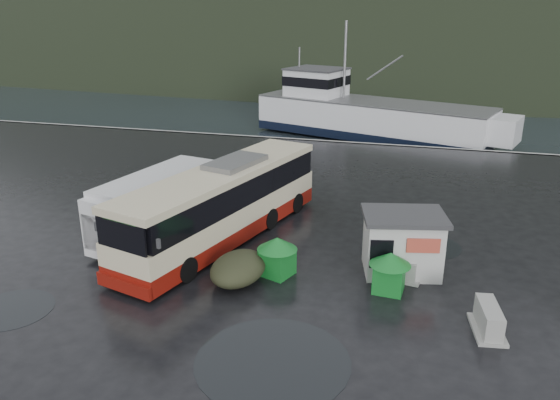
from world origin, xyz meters
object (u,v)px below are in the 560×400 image
(white_van, at_px, (162,236))
(waste_bin_right, at_px, (388,290))
(ticket_kiosk, at_px, (400,271))
(fishing_trawler, at_px, (371,122))
(waste_bin_left, at_px, (277,274))
(jersey_barrier_a, at_px, (411,276))
(jersey_barrier_b, at_px, (487,331))
(coach_bus, at_px, (225,238))
(dome_tent, at_px, (239,281))

(white_van, height_order, waste_bin_right, white_van)
(ticket_kiosk, relative_size, fishing_trawler, 0.12)
(white_van, distance_m, waste_bin_left, 6.18)
(jersey_barrier_a, relative_size, jersey_barrier_b, 0.92)
(jersey_barrier_a, height_order, fishing_trawler, fishing_trawler)
(waste_bin_left, xyz_separation_m, fishing_trawler, (0.40, 29.31, 0.00))
(coach_bus, bearing_deg, waste_bin_left, -25.00)
(waste_bin_left, bearing_deg, jersey_barrier_a, 13.59)
(waste_bin_right, relative_size, fishing_trawler, 0.06)
(coach_bus, distance_m, waste_bin_right, 7.68)
(coach_bus, bearing_deg, jersey_barrier_b, -8.44)
(jersey_barrier_a, bearing_deg, coach_bus, 169.58)
(coach_bus, xyz_separation_m, waste_bin_right, (7.15, -2.79, 0.00))
(dome_tent, height_order, ticket_kiosk, ticket_kiosk)
(white_van, bearing_deg, waste_bin_right, -0.91)
(coach_bus, relative_size, fishing_trawler, 0.49)
(coach_bus, height_order, waste_bin_right, coach_bus)
(coach_bus, distance_m, dome_tent, 3.94)
(waste_bin_right, relative_size, jersey_barrier_b, 0.84)
(waste_bin_right, bearing_deg, ticket_kiosk, 78.78)
(dome_tent, bearing_deg, waste_bin_right, 7.44)
(white_van, bearing_deg, jersey_barrier_a, 7.04)
(white_van, distance_m, jersey_barrier_a, 10.68)
(dome_tent, distance_m, ticket_kiosk, 6.09)
(jersey_barrier_b, bearing_deg, jersey_barrier_a, 127.28)
(waste_bin_left, xyz_separation_m, ticket_kiosk, (4.41, 1.44, 0.00))
(waste_bin_left, bearing_deg, jersey_barrier_b, -15.19)
(coach_bus, relative_size, jersey_barrier_a, 7.27)
(waste_bin_right, xyz_separation_m, jersey_barrier_b, (3.14, -1.79, 0.00))
(dome_tent, xyz_separation_m, jersey_barrier_a, (6.07, 2.03, 0.00))
(dome_tent, distance_m, jersey_barrier_b, 8.52)
(ticket_kiosk, height_order, fishing_trawler, fishing_trawler)
(ticket_kiosk, bearing_deg, coach_bus, 158.78)
(dome_tent, height_order, jersey_barrier_b, dome_tent)
(coach_bus, bearing_deg, fishing_trawler, 98.18)
(coach_bus, xyz_separation_m, waste_bin_left, (3.06, -2.62, 0.00))
(coach_bus, xyz_separation_m, jersey_barrier_b, (10.29, -4.59, 0.00))
(white_van, relative_size, ticket_kiosk, 2.27)
(waste_bin_left, distance_m, ticket_kiosk, 4.64)
(fishing_trawler, bearing_deg, jersey_barrier_b, -59.13)
(waste_bin_right, distance_m, jersey_barrier_a, 1.54)
(waste_bin_right, xyz_separation_m, ticket_kiosk, (0.32, 1.61, 0.00))
(waste_bin_right, bearing_deg, coach_bus, 158.66)
(coach_bus, xyz_separation_m, jersey_barrier_a, (7.91, -1.45, 0.00))
(white_van, bearing_deg, waste_bin_left, -8.06)
(waste_bin_right, relative_size, ticket_kiosk, 0.49)
(coach_bus, bearing_deg, white_van, -154.54)
(coach_bus, relative_size, ticket_kiosk, 3.95)
(coach_bus, height_order, jersey_barrier_b, coach_bus)
(white_van, distance_m, dome_tent, 5.47)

